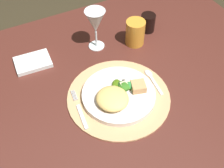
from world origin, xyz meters
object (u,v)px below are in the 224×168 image
(spoon, at_px, (151,77))
(amber_tumbler, at_px, (135,33))
(dinner_plate, at_px, (119,95))
(dark_tumbler, at_px, (148,23))
(fork, at_px, (80,111))
(napkin, at_px, (33,62))
(wine_glass, at_px, (95,23))
(dining_table, at_px, (123,102))

(spoon, distance_m, amber_tumbler, 0.21)
(dinner_plate, relative_size, amber_tumbler, 2.44)
(dark_tumbler, bearing_deg, spoon, -119.08)
(fork, distance_m, napkin, 0.30)
(napkin, xyz_separation_m, wine_glass, (0.26, -0.02, 0.11))
(spoon, distance_m, napkin, 0.45)
(spoon, bearing_deg, wine_glass, 112.04)
(dinner_plate, relative_size, spoon, 1.89)
(fork, height_order, wine_glass, wine_glass)
(fork, relative_size, napkin, 1.26)
(dining_table, height_order, wine_glass, wine_glass)
(napkin, xyz_separation_m, amber_tumbler, (0.41, -0.07, 0.04))
(dining_table, distance_m, spoon, 0.15)
(fork, bearing_deg, napkin, 103.46)
(dinner_plate, relative_size, dark_tumbler, 3.30)
(spoon, bearing_deg, fork, -175.87)
(dinner_plate, xyz_separation_m, spoon, (0.15, 0.02, -0.01))
(dining_table, relative_size, napkin, 9.66)
(napkin, bearing_deg, wine_glass, -4.37)
(spoon, xyz_separation_m, amber_tumbler, (0.05, 0.20, 0.04))
(spoon, height_order, dark_tumbler, dark_tumbler)
(wine_glass, bearing_deg, amber_tumbler, -18.38)
(wine_glass, distance_m, amber_tumbler, 0.17)
(amber_tumbler, relative_size, dark_tumbler, 1.36)
(dinner_plate, distance_m, wine_glass, 0.30)
(fork, height_order, amber_tumbler, amber_tumbler)
(dining_table, xyz_separation_m, amber_tumbler, (0.15, 0.18, 0.16))
(napkin, height_order, amber_tumbler, amber_tumbler)
(fork, xyz_separation_m, amber_tumbler, (0.34, 0.22, 0.04))
(dining_table, xyz_separation_m, napkin, (-0.26, 0.25, 0.11))
(dining_table, xyz_separation_m, dinner_plate, (-0.05, -0.04, 0.12))
(fork, bearing_deg, spoon, 4.13)
(fork, height_order, dark_tumbler, dark_tumbler)
(fork, bearing_deg, dark_tumbler, 32.32)
(napkin, distance_m, dark_tumbler, 0.50)
(dinner_plate, xyz_separation_m, wine_glass, (0.04, 0.28, 0.10))
(wine_glass, relative_size, dark_tumbler, 2.21)
(napkin, bearing_deg, amber_tumbler, -9.73)
(napkin, bearing_deg, spoon, -37.26)
(amber_tumbler, height_order, dark_tumbler, amber_tumbler)
(wine_glass, bearing_deg, dark_tumbler, -0.90)
(dining_table, bearing_deg, napkin, 135.81)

